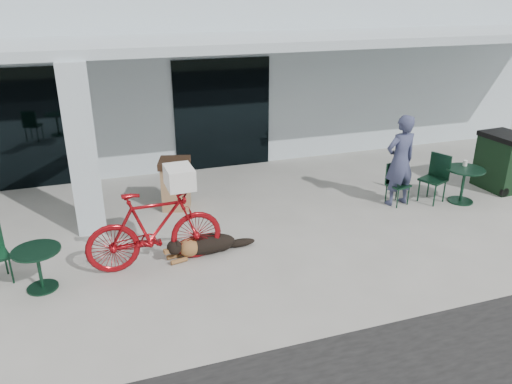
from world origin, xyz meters
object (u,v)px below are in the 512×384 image
object	(u,v)px
bicycle	(155,229)
trash_receptacle	(176,184)
cafe_table_near	(39,269)
cafe_chair_far_a	(398,184)
dog	(205,243)
cafe_table_far	(463,185)
wheeled_bin	(502,162)
person	(400,161)
cafe_chair_far_b	(433,179)

from	to	relation	value
bicycle	trash_receptacle	world-z (taller)	bicycle
cafe_table_near	cafe_chair_far_a	world-z (taller)	cafe_chair_far_a
dog	cafe_table_near	bearing A→B (deg)	174.45
cafe_table_far	wheeled_bin	distance (m)	1.42
person	wheeled_bin	xyz separation A→B (m)	(2.71, 0.02, -0.32)
bicycle	wheeled_bin	bearing A→B (deg)	-84.82
person	cafe_chair_far_b	bearing A→B (deg)	163.83
dog	person	xyz separation A→B (m)	(4.32, 0.82, 0.76)
person	trash_receptacle	bearing A→B (deg)	-21.26
bicycle	person	distance (m)	5.25
cafe_chair_far_a	cafe_table_near	bearing A→B (deg)	174.44
cafe_chair_far_b	cafe_table_far	bearing A→B (deg)	48.55
cafe_chair_far_b	wheeled_bin	size ratio (longest dim) A/B	0.80
cafe_table_near	cafe_chair_far_a	size ratio (longest dim) A/B	0.81
cafe_table_near	dog	bearing A→B (deg)	5.59
bicycle	person	world-z (taller)	person
bicycle	dog	size ratio (longest dim) A/B	1.83
cafe_table_near	bicycle	bearing A→B (deg)	4.57
dog	wheeled_bin	world-z (taller)	wheeled_bin
dog	wheeled_bin	size ratio (longest dim) A/B	0.94
person	wheeled_bin	bearing A→B (deg)	175.18
cafe_table_far	trash_receptacle	world-z (taller)	trash_receptacle
cafe_table_near	cafe_table_far	world-z (taller)	cafe_table_far
cafe_chair_far_b	cafe_chair_far_a	bearing A→B (deg)	-121.51
cafe_chair_far_a	cafe_table_far	bearing A→B (deg)	-28.09
person	wheeled_bin	distance (m)	2.73
cafe_table_near	cafe_chair_far_b	bearing A→B (deg)	6.90
cafe_chair_far_a	person	world-z (taller)	person
cafe_chair_far_a	cafe_chair_far_b	world-z (taller)	cafe_chair_far_b
dog	trash_receptacle	world-z (taller)	trash_receptacle
trash_receptacle	wheeled_bin	size ratio (longest dim) A/B	0.82
bicycle	cafe_table_near	size ratio (longest dim) A/B	3.10
cafe_chair_far_a	person	xyz separation A→B (m)	(-0.01, 0.02, 0.52)
dog	cafe_table_far	xyz separation A→B (m)	(5.69, 0.46, 0.17)
cafe_chair_far_a	wheeled_bin	world-z (taller)	wheeled_bin
trash_receptacle	cafe_chair_far_a	bearing A→B (deg)	-16.34
bicycle	dog	xyz separation A→B (m)	(0.84, 0.11, -0.46)
cafe_table_near	wheeled_bin	size ratio (longest dim) A/B	0.56
bicycle	wheeled_bin	size ratio (longest dim) A/B	1.73
bicycle	cafe_chair_far_a	bearing A→B (deg)	-81.69
bicycle	cafe_table_near	distance (m)	1.80
dog	cafe_table_near	distance (m)	2.62
cafe_chair_far_b	person	world-z (taller)	person
dog	trash_receptacle	xyz separation A→B (m)	(-0.11, 2.10, 0.32)
cafe_table_far	trash_receptacle	bearing A→B (deg)	164.24
trash_receptacle	dog	bearing A→B (deg)	-86.92
cafe_table_near	cafe_chair_far_a	distance (m)	7.01
dog	person	size ratio (longest dim) A/B	0.63
dog	wheeled_bin	xyz separation A→B (m)	(7.03, 0.84, 0.44)
bicycle	cafe_table_far	world-z (taller)	bicycle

